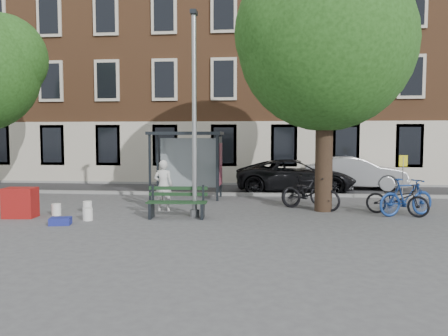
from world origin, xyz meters
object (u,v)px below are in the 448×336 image
Objects in this scene: car_dark at (295,176)px; notice_sign at (403,170)px; bench at (177,204)px; painter at (163,186)px; bike_a at (310,193)px; lamppost at (194,125)px; bike_b at (406,197)px; bus_shelter at (196,150)px; red_stand at (20,203)px; car_silver at (355,173)px; bike_c at (397,199)px; bike_d at (305,190)px.

car_dark is 4.85m from notice_sign.
car_dark is at bearing 55.81° from bench.
painter is 4.86m from bike_a.
lamppost reaches higher than notice_sign.
lamppost reaches higher than bike_b.
red_stand is (-4.59, -4.68, -1.47)m from bus_shelter.
car_dark is 3.14m from car_silver.
bike_c is 0.37× the size of car_dark.
bike_c is (6.67, 1.11, 0.08)m from bench.
bike_c is 0.42× the size of car_silver.
bike_d is at bearing -21.84° from bus_shelter.
bench is at bearing 131.41° from bike_c.
bike_d is 3.64m from notice_sign.
bike_b reaches higher than bench.
bike_d is 0.36× the size of car_dark.
bench is 0.99× the size of bike_d.
notice_sign reaches higher than car_silver.
lamppost is at bearing 130.66° from bike_c.
car_silver is (0.05, 6.82, 0.25)m from bike_c.
bus_shelter is 1.49× the size of bike_c.
bike_c is (6.17, 0.94, -2.28)m from lamppost.
bike_a is 6.57m from car_silver.
bike_c reaches higher than bench.
bike_b is 11.71m from red_stand.
bus_shelter is at bearing 88.01° from bench.
bike_a is 2.96m from bike_b.
lamppost is 2.42m from bench.
bus_shelter is at bearing 89.94° from bike_a.
bike_b reaches higher than bike_a.
lamppost reaches higher than car_dark.
painter is 1.86× the size of red_stand.
car_silver is 2.58× the size of notice_sign.
notice_sign is at bearing -108.08° from bike_d.
car_dark is at bearing 31.78° from bike_a.
car_dark is (4.60, 5.38, -0.12)m from painter.
painter reaches higher than bike_c.
lamppost is 1.34× the size of car_silver.
bike_c is (6.77, -3.17, -1.42)m from bus_shelter.
bench is at bearing 146.88° from car_dark.
bus_shelter is 0.55× the size of car_dark.
car_silver is at bearing 96.29° from notice_sign.
car_silver is 4.67m from notice_sign.
car_dark is (3.90, 6.55, 0.30)m from bench.
lamppost is 3.19× the size of bike_c.
bench reaches higher than red_stand.
bus_shelter is 3.17× the size of red_stand.
lamppost is at bearing 144.20° from car_silver.
bus_shelter is at bearing 121.07° from car_silver.
bus_shelter is at bearing 41.89° from bike_b.
car_dark is at bearing 29.60° from bus_shelter.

